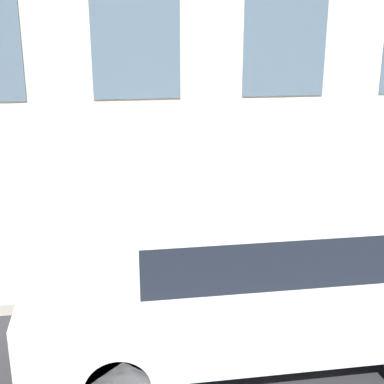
{
  "coord_description": "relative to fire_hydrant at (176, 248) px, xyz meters",
  "views": [
    {
      "loc": [
        -6.63,
        0.48,
        3.76
      ],
      "look_at": [
        0.83,
        -0.68,
        1.35
      ],
      "focal_mm": 50.0,
      "sensor_mm": 36.0,
      "label": 1
    }
  ],
  "objects": [
    {
      "name": "building_facade",
      "position": [
        2.01,
        0.41,
        3.39
      ],
      "size": [
        0.33,
        40.0,
        7.86
      ],
      "color": "beige",
      "rests_on": "ground_plane"
    },
    {
      "name": "ground_plane",
      "position": [
        -0.62,
        0.41,
        -0.55
      ],
      "size": [
        80.0,
        80.0,
        0.0
      ],
      "primitive_type": "plane",
      "color": "#2D2D30"
    },
    {
      "name": "parked_truck_white_near",
      "position": [
        -1.85,
        -0.71,
        0.52
      ],
      "size": [
        1.95,
        5.1,
        1.9
      ],
      "color": "black",
      "rests_on": "ground_plane"
    },
    {
      "name": "fire_hydrant",
      "position": [
        0.0,
        0.0,
        0.0
      ],
      "size": [
        0.27,
        0.4,
        0.76
      ],
      "color": "gray",
      "rests_on": "sidewalk"
    },
    {
      "name": "person",
      "position": [
        0.41,
        -0.54,
        0.25
      ],
      "size": [
        0.26,
        0.17,
        1.05
      ],
      "rotation": [
        0.0,
        0.0,
        -2.41
      ],
      "color": "#998466",
      "rests_on": "sidewalk"
    },
    {
      "name": "sidewalk",
      "position": [
        0.62,
        0.41,
        -0.47
      ],
      "size": [
        2.49,
        60.0,
        0.16
      ],
      "color": "#A8A093",
      "rests_on": "ground_plane"
    }
  ]
}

